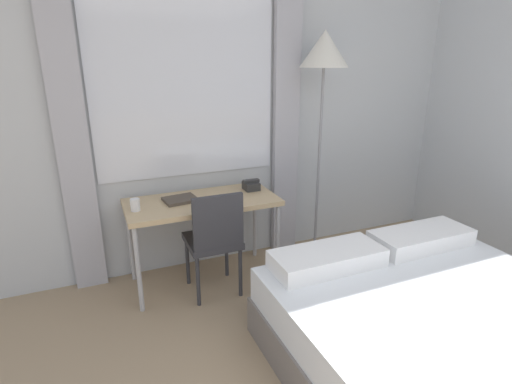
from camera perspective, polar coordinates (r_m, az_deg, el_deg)
name	(u,v)px	position (r m, az deg, el deg)	size (l,w,h in m)	color
wall_back_with_window	(237,112)	(3.54, -2.75, 11.32)	(5.21, 0.13, 2.70)	silver
desk	(202,207)	(3.24, -7.68, -2.14)	(1.20, 0.57, 0.72)	tan
desk_chair	(214,237)	(3.09, -5.95, -6.38)	(0.40, 0.40, 0.87)	#333338
bed	(466,356)	(2.62, 27.75, -20.06)	(1.78, 2.02, 0.61)	slate
standing_lamp	(324,62)	(3.51, 9.69, 17.78)	(0.41, 0.41, 2.02)	#4C4C51
telephone	(251,185)	(3.43, -0.70, 0.96)	(0.14, 0.13, 0.09)	#2D2D2D
book	(180,199)	(3.22, -10.77, -1.05)	(0.27, 0.23, 0.02)	#4C4238
mug	(135,205)	(3.08, -16.88, -1.76)	(0.07, 0.07, 0.09)	white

